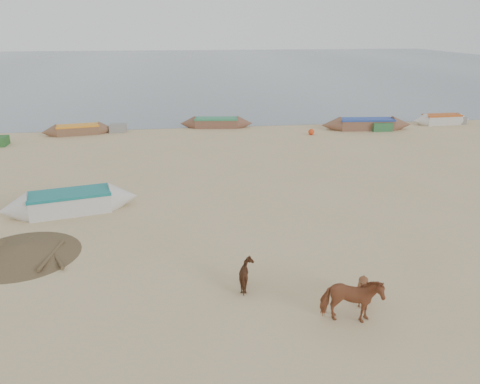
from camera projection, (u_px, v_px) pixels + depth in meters
name	position (u px, v px, depth m)	size (l,w,h in m)	color
ground	(256.00, 258.00, 16.18)	(140.00, 140.00, 0.00)	tan
sea	(186.00, 65.00, 92.64)	(160.00, 160.00, 0.00)	slate
cow_adult	(351.00, 300.00, 12.46)	(0.73, 1.61, 1.36)	brown
calf_front	(363.00, 290.00, 13.26)	(0.81, 0.91, 1.00)	brown
calf_right	(248.00, 276.00, 14.15)	(0.88, 0.75, 0.88)	#502D1A
near_canoe	(70.00, 202.00, 19.98)	(5.65, 1.43, 0.90)	beige
debris_pile	(22.00, 250.00, 16.29)	(3.95, 3.95, 0.43)	brown
waterline_canoes	(151.00, 127.00, 34.96)	(49.64, 4.26, 0.85)	brown
beach_clutter	(251.00, 129.00, 34.83)	(43.30, 4.47, 0.64)	#295B29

